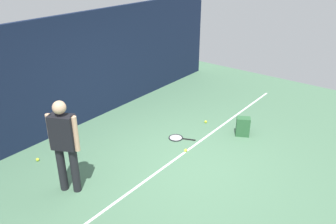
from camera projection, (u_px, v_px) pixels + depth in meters
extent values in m
plane|color=#4C7556|center=(184.00, 163.00, 6.80)|extent=(12.00, 12.00, 0.00)
cube|color=#141E38|center=(80.00, 71.00, 7.92)|extent=(10.00, 0.10, 2.60)
cube|color=white|center=(175.00, 159.00, 6.92)|extent=(9.00, 0.05, 0.00)
cylinder|color=black|center=(75.00, 170.00, 5.84)|extent=(0.14, 0.14, 0.85)
cylinder|color=black|center=(62.00, 169.00, 5.88)|extent=(0.14, 0.14, 0.85)
cube|color=black|center=(63.00, 132.00, 5.55)|extent=(0.38, 0.46, 0.60)
sphere|color=#D8A884|center=(59.00, 107.00, 5.37)|extent=(0.22, 0.22, 0.22)
cylinder|color=#D8A884|center=(76.00, 134.00, 5.52)|extent=(0.09, 0.09, 0.62)
cylinder|color=#D8A884|center=(50.00, 131.00, 5.59)|extent=(0.09, 0.09, 0.62)
cylinder|color=black|center=(189.00, 139.00, 7.62)|extent=(0.15, 0.29, 0.03)
torus|color=black|center=(176.00, 138.00, 7.69)|extent=(0.43, 0.43, 0.02)
cylinder|color=#B2B2B2|center=(176.00, 138.00, 7.69)|extent=(0.36, 0.36, 0.00)
cube|color=#2D6038|center=(243.00, 127.00, 7.73)|extent=(0.32, 0.36, 0.44)
cube|color=#23562D|center=(242.00, 127.00, 7.88)|extent=(0.18, 0.23, 0.20)
sphere|color=#CCE033|center=(186.00, 150.00, 7.16)|extent=(0.07, 0.07, 0.07)
sphere|color=#CCE033|center=(38.00, 160.00, 6.84)|extent=(0.07, 0.07, 0.07)
sphere|color=#CCE033|center=(206.00, 122.00, 8.36)|extent=(0.07, 0.07, 0.07)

